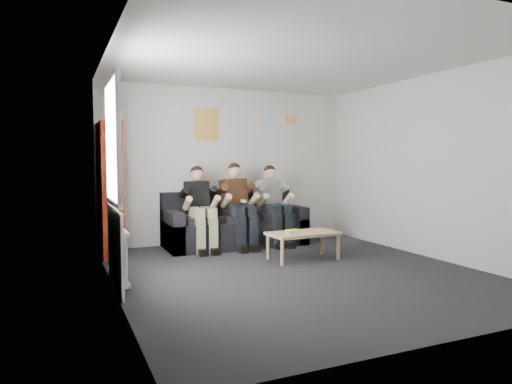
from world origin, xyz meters
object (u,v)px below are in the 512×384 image
at_px(coffee_table, 303,235).
at_px(person_right, 274,205).
at_px(bookshelf, 110,190).
at_px(person_middle, 239,205).
at_px(person_left, 200,208).
at_px(sofa, 234,226).

relative_size(coffee_table, person_right, 0.74).
bearing_deg(bookshelf, person_middle, -4.75).
relative_size(bookshelf, person_left, 1.48).
bearing_deg(coffee_table, person_middle, 112.15).
height_order(bookshelf, coffee_table, bookshelf).
xyz_separation_m(coffee_table, person_right, (0.14, 1.25, 0.33)).
bearing_deg(person_right, person_left, 171.92).
bearing_deg(person_right, coffee_table, -104.56).
bearing_deg(coffee_table, person_right, 83.51).
height_order(coffee_table, person_middle, person_middle).
distance_m(coffee_table, person_left, 1.74).
xyz_separation_m(bookshelf, coffee_table, (2.51, -1.40, -0.65)).
distance_m(person_left, person_middle, 0.65).
relative_size(sofa, person_left, 1.73).
relative_size(bookshelf, coffee_table, 1.99).
bearing_deg(person_right, bookshelf, 168.72).
xyz_separation_m(bookshelf, person_right, (2.66, -0.15, -0.32)).
distance_m(coffee_table, person_right, 1.30).
xyz_separation_m(sofa, person_left, (-0.65, -0.21, 0.36)).
relative_size(sofa, coffee_table, 2.32).
bearing_deg(sofa, person_middle, -90.00).
distance_m(sofa, bookshelf, 2.12).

